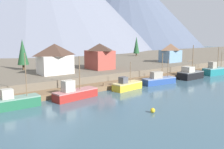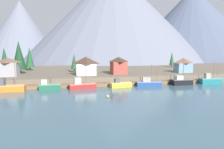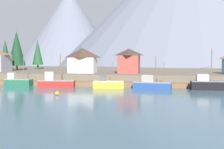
% 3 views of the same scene
% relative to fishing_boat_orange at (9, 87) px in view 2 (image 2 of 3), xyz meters
% --- Properties ---
extents(ground_plane, '(400.00, 400.00, 1.00)m').
position_rel_fishing_boat_orange_xyz_m(ground_plane, '(32.41, 21.70, -1.72)').
color(ground_plane, '#3D5B6B').
extents(dock, '(80.00, 4.00, 1.60)m').
position_rel_fishing_boat_orange_xyz_m(dock, '(32.41, 3.68, -0.72)').
color(dock, brown).
rests_on(dock, ground_plane).
extents(shoreline_bank, '(400.00, 56.00, 2.50)m').
position_rel_fishing_boat_orange_xyz_m(shoreline_bank, '(32.41, 33.70, 0.03)').
color(shoreline_bank, '#665B4C').
rests_on(shoreline_bank, ground_plane).
extents(mountain_west_peak, '(74.66, 74.66, 54.98)m').
position_rel_fishing_boat_orange_xyz_m(mountain_west_peak, '(-22.35, 145.02, 26.26)').
color(mountain_west_peak, slate).
rests_on(mountain_west_peak, ground_plane).
extents(mountain_central_peak, '(165.61, 165.61, 83.75)m').
position_rel_fishing_boat_orange_xyz_m(mountain_central_peak, '(60.54, 130.72, 40.65)').
color(mountain_central_peak, slate).
rests_on(mountain_central_peak, ground_plane).
extents(mountain_east_peak, '(137.66, 137.66, 71.01)m').
position_rel_fishing_boat_orange_xyz_m(mountain_east_peak, '(139.89, 130.27, 34.28)').
color(mountain_east_peak, '#4C566B').
rests_on(mountain_east_peak, ground_plane).
extents(fishing_boat_orange, '(8.30, 3.14, 9.49)m').
position_rel_fishing_boat_orange_xyz_m(fishing_boat_orange, '(0.00, 0.00, 0.00)').
color(fishing_boat_orange, '#CC6B1E').
rests_on(fishing_boat_orange, ground_plane).
extents(fishing_boat_green, '(6.30, 2.44, 8.38)m').
position_rel_fishing_boat_orange_xyz_m(fishing_boat_green, '(11.14, 0.35, -0.18)').
color(fishing_boat_green, '#1E5B3D').
rests_on(fishing_boat_green, ground_plane).
extents(fishing_boat_red, '(8.45, 3.57, 7.46)m').
position_rel_fishing_boat_orange_xyz_m(fishing_boat_red, '(20.70, -0.26, -0.15)').
color(fishing_boat_red, maroon).
rests_on(fishing_boat_red, ground_plane).
extents(fishing_boat_yellow, '(7.00, 3.27, 5.71)m').
position_rel_fishing_boat_orange_xyz_m(fishing_boat_yellow, '(32.84, -0.09, -0.33)').
color(fishing_boat_yellow, gold).
rests_on(fishing_boat_yellow, ground_plane).
extents(fishing_boat_blue, '(8.39, 3.21, 7.09)m').
position_rel_fishing_boat_orange_xyz_m(fishing_boat_blue, '(42.43, -0.01, -0.21)').
color(fishing_boat_blue, navy).
rests_on(fishing_boat_blue, ground_plane).
extents(fishing_boat_black, '(7.05, 3.28, 8.59)m').
position_rel_fishing_boat_orange_xyz_m(fishing_boat_black, '(54.06, -0.11, -0.00)').
color(fishing_boat_black, black).
rests_on(fishing_boat_black, ground_plane).
extents(fishing_boat_teal, '(7.53, 3.67, 7.86)m').
position_rel_fishing_boat_orange_xyz_m(fishing_boat_teal, '(65.14, -0.28, -0.02)').
color(fishing_boat_teal, '#196B70').
rests_on(fishing_boat_teal, ground_plane).
extents(house_blue, '(6.55, 4.75, 5.96)m').
position_rel_fishing_boat_orange_xyz_m(house_blue, '(63.04, 13.99, 4.32)').
color(house_blue, '#6689A8').
rests_on(house_blue, shoreline_bank).
extents(house_red, '(5.70, 6.76, 6.54)m').
position_rel_fishing_boat_orange_xyz_m(house_red, '(35.91, 14.39, 4.61)').
color(house_red, '#9E4238').
rests_on(house_red, shoreline_bank).
extents(house_white, '(7.39, 5.11, 6.73)m').
position_rel_fishing_boat_orange_xyz_m(house_white, '(23.32, 13.58, 4.72)').
color(house_white, silver).
rests_on(house_white, shoreline_bank).
extents(house_grey, '(6.88, 6.76, 6.48)m').
position_rel_fishing_boat_orange_xyz_m(house_grey, '(-3.87, 16.65, 4.58)').
color(house_grey, gray).
rests_on(house_grey, shoreline_bank).
extents(conifer_near_left, '(5.39, 5.39, 12.62)m').
position_rel_fishing_boat_orange_xyz_m(conifer_near_left, '(-1.68, 24.92, 8.34)').
color(conifer_near_left, '#4C3823').
rests_on(conifer_near_left, shoreline_bank).
extents(conifer_near_right, '(3.85, 3.85, 10.14)m').
position_rel_fishing_boat_orange_xyz_m(conifer_near_right, '(-8.07, 29.27, 6.86)').
color(conifer_near_right, '#4C3823').
rests_on(conifer_near_right, shoreline_bank).
extents(conifer_mid_left, '(2.72, 2.72, 7.65)m').
position_rel_fishing_boat_orange_xyz_m(conifer_mid_left, '(19.59, 24.46, 5.73)').
color(conifer_mid_left, '#4C3823').
rests_on(conifer_mid_left, shoreline_bank).
extents(conifer_mid_right, '(3.81, 3.81, 10.38)m').
position_rel_fishing_boat_orange_xyz_m(conifer_mid_right, '(0.55, 36.21, 7.18)').
color(conifer_mid_right, '#4C3823').
rests_on(conifer_mid_right, shoreline_bank).
extents(conifer_back_left, '(2.53, 2.53, 8.02)m').
position_rel_fishing_boat_orange_xyz_m(conifer_back_left, '(71.23, 39.06, 5.78)').
color(conifer_back_left, '#4C3823').
rests_on(conifer_back_left, shoreline_bank).
extents(channel_buoy, '(0.70, 0.70, 0.70)m').
position_rel_fishing_boat_orange_xyz_m(channel_buoy, '(26.03, -13.86, -0.87)').
color(channel_buoy, gold).
rests_on(channel_buoy, ground_plane).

